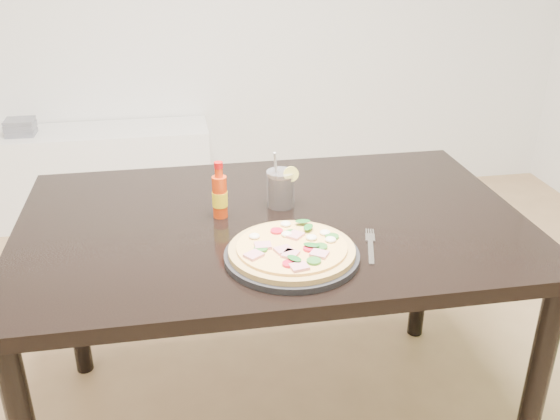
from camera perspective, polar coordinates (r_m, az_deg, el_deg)
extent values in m
cube|color=black|center=(1.75, -0.69, -1.33)|extent=(1.40, 0.90, 0.04)
cylinder|color=black|center=(1.86, 22.21, -15.46)|extent=(0.06, 0.06, 0.71)
cylinder|color=black|center=(2.28, -18.48, -6.66)|extent=(0.06, 0.06, 0.71)
cylinder|color=black|center=(2.42, 12.94, -4.03)|extent=(0.06, 0.06, 0.71)
cylinder|color=black|center=(1.53, 1.08, -4.22)|extent=(0.33, 0.33, 0.02)
cylinder|color=tan|center=(1.52, 1.08, -3.73)|extent=(0.31, 0.31, 0.01)
cylinder|color=#FFC56E|center=(1.52, 1.09, -3.38)|extent=(0.27, 0.27, 0.01)
cube|color=pink|center=(1.47, 0.96, -4.05)|extent=(0.05, 0.05, 0.01)
cube|color=pink|center=(1.48, 3.61, -4.02)|extent=(0.05, 0.05, 0.01)
cube|color=pink|center=(1.42, 1.77, -5.21)|extent=(0.05, 0.04, 0.01)
cube|color=pink|center=(1.56, 1.41, -2.31)|extent=(0.05, 0.05, 0.01)
cube|color=pink|center=(1.51, -1.57, -3.26)|extent=(0.04, 0.03, 0.01)
cube|color=pink|center=(1.49, 0.32, -3.66)|extent=(0.05, 0.04, 0.01)
cube|color=pink|center=(1.47, -2.41, -4.14)|extent=(0.05, 0.05, 0.01)
cylinder|color=red|center=(1.58, -0.31, -1.93)|extent=(0.03, 0.03, 0.01)
cylinder|color=red|center=(1.43, 1.66, -5.07)|extent=(0.03, 0.03, 0.01)
cylinder|color=red|center=(1.50, 2.73, -3.54)|extent=(0.03, 0.03, 0.01)
cylinder|color=red|center=(1.43, 0.84, -4.95)|extent=(0.03, 0.03, 0.01)
cylinder|color=#2B6E24|center=(1.57, 1.08, -2.13)|extent=(0.03, 0.03, 0.01)
cylinder|color=#2B6E24|center=(1.51, 3.72, -3.37)|extent=(0.03, 0.03, 0.01)
cylinder|color=#2B6E24|center=(1.56, 4.78, -2.45)|extent=(0.03, 0.03, 0.01)
cylinder|color=#2B6E24|center=(1.50, -1.78, -3.58)|extent=(0.03, 0.03, 0.01)
cylinder|color=#2B6E24|center=(1.45, 3.11, -4.69)|extent=(0.03, 0.03, 0.01)
ellipsoid|color=white|center=(1.61, 0.52, -1.28)|extent=(0.03, 0.03, 0.01)
ellipsoid|color=white|center=(1.55, 2.89, -2.53)|extent=(0.03, 0.03, 0.01)
ellipsoid|color=white|center=(1.54, 4.64, -2.71)|extent=(0.03, 0.03, 0.01)
ellipsoid|color=white|center=(1.56, 0.62, -2.22)|extent=(0.03, 0.03, 0.01)
ellipsoid|color=white|center=(1.55, -2.36, -2.41)|extent=(0.03, 0.03, 0.01)
ellipsoid|color=white|center=(1.57, 4.14, -2.07)|extent=(0.03, 0.03, 0.01)
ellipsoid|color=#17611D|center=(1.61, 2.09, -1.02)|extent=(0.04, 0.03, 0.00)
ellipsoid|color=#17611D|center=(1.59, 2.60, -1.55)|extent=(0.04, 0.05, 0.00)
ellipsoid|color=#17611D|center=(1.44, 1.31, -4.42)|extent=(0.04, 0.05, 0.00)
ellipsoid|color=#17611D|center=(1.50, 2.89, -3.19)|extent=(0.05, 0.04, 0.00)
cylinder|color=red|center=(1.73, -5.52, 1.20)|extent=(0.04, 0.04, 0.12)
cylinder|color=yellow|center=(1.73, -5.51, 1.02)|extent=(0.04, 0.04, 0.04)
cylinder|color=red|center=(1.70, -5.62, 3.44)|extent=(0.02, 0.02, 0.03)
cylinder|color=red|center=(1.70, -5.65, 4.11)|extent=(0.02, 0.02, 0.02)
cylinder|color=black|center=(1.80, 0.05, 1.77)|extent=(0.07, 0.07, 0.09)
cylinder|color=silver|center=(1.79, 0.05, 1.97)|extent=(0.08, 0.08, 0.11)
cylinder|color=#F2E059|center=(1.76, 1.02, 3.30)|extent=(0.04, 0.01, 0.04)
cylinder|color=#B2B2B7|center=(1.79, -0.32, 2.98)|extent=(0.03, 0.06, 0.17)
cube|color=silver|center=(1.57, 8.32, -3.87)|extent=(0.05, 0.12, 0.00)
cube|color=silver|center=(1.64, 8.24, -2.52)|extent=(0.03, 0.05, 0.00)
cube|color=silver|center=(1.67, 7.90, -1.99)|extent=(0.01, 0.03, 0.00)
cube|color=silver|center=(1.67, 8.10, -2.00)|extent=(0.01, 0.03, 0.00)
cube|color=silver|center=(1.67, 8.31, -2.01)|extent=(0.01, 0.03, 0.00)
cube|color=silver|center=(1.67, 8.51, -2.01)|extent=(0.01, 0.03, 0.00)
cube|color=white|center=(3.54, -17.89, 3.02)|extent=(1.40, 0.34, 0.50)
cube|color=slate|center=(3.49, -22.55, 6.44)|extent=(0.14, 0.12, 0.01)
cube|color=slate|center=(3.48, -22.58, 6.60)|extent=(0.14, 0.12, 0.01)
cube|color=slate|center=(3.48, -22.61, 6.76)|extent=(0.14, 0.12, 0.01)
cube|color=slate|center=(3.48, -22.64, 6.93)|extent=(0.14, 0.12, 0.01)
cube|color=slate|center=(3.47, -22.67, 7.09)|extent=(0.14, 0.12, 0.01)
cube|color=slate|center=(3.47, -22.69, 7.26)|extent=(0.14, 0.12, 0.01)
cube|color=slate|center=(3.47, -22.72, 7.42)|extent=(0.14, 0.12, 0.01)
cube|color=slate|center=(3.47, -22.75, 7.59)|extent=(0.14, 0.12, 0.01)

